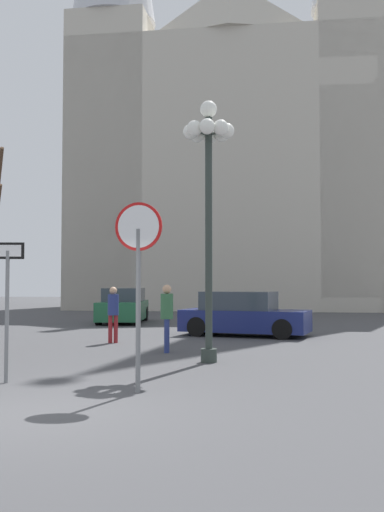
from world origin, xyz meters
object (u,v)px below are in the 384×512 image
object	(u,v)px
parked_car_far_green	(123,306)
parked_car_near_navy	(243,315)
pedestrian_standing	(113,309)
cathedral	(234,119)
one_way_arrow_sign	(7,294)
pedestrian_walking	(167,311)
street_lamp	(209,170)
stop_sign	(138,258)

from	to	relation	value
parked_car_far_green	parked_car_near_navy	bearing A→B (deg)	-46.66
parked_car_near_navy	pedestrian_standing	size ratio (longest dim) A/B	2.72
cathedral	one_way_arrow_sign	xyz separation A→B (m)	(-3.07, -29.26, -11.43)
one_way_arrow_sign	pedestrian_walking	size ratio (longest dim) A/B	1.45
street_lamp	one_way_arrow_sign	bearing A→B (deg)	-138.58
stop_sign	pedestrian_walking	world-z (taller)	stop_sign
cathedral	stop_sign	bearing A→B (deg)	-91.12
pedestrian_walking	pedestrian_standing	world-z (taller)	pedestrian_walking
street_lamp	pedestrian_walking	size ratio (longest dim) A/B	3.43
parked_car_near_navy	pedestrian_standing	distance (m)	4.59
pedestrian_standing	cathedral	bearing A→B (deg)	82.90
cathedral	parked_car_far_green	world-z (taller)	cathedral
street_lamp	pedestrian_walking	bearing A→B (deg)	125.94
street_lamp	pedestrian_standing	bearing A→B (deg)	129.60
one_way_arrow_sign	pedestrian_standing	xyz separation A→B (m)	(0.26, 6.71, -0.58)
stop_sign	parked_car_near_navy	xyz separation A→B (m)	(1.53, 9.95, -1.48)
pedestrian_walking	pedestrian_standing	distance (m)	2.84
one_way_arrow_sign	pedestrian_walking	world-z (taller)	one_way_arrow_sign
cathedral	parked_car_far_green	bearing A→B (deg)	-107.17
stop_sign	parked_car_far_green	world-z (taller)	stop_sign
stop_sign	pedestrian_walking	bearing A→B (deg)	93.49
cathedral	pedestrian_walking	xyz separation A→B (m)	(-0.90, -24.65, -11.96)
pedestrian_standing	parked_car_near_navy	bearing A→B (deg)	34.89
stop_sign	pedestrian_walking	xyz separation A→B (m)	(-0.32, 5.23, -1.13)
street_lamp	pedestrian_walking	xyz separation A→B (m)	(-1.19, 1.64, -3.26)
parked_car_far_green	stop_sign	bearing A→B (deg)	-76.26
parked_car_near_navy	parked_car_far_green	bearing A→B (deg)	133.34
parked_car_far_green	pedestrian_walking	size ratio (longest dim) A/B	2.46
parked_car_near_navy	parked_car_far_green	xyz separation A→B (m)	(-5.35, 5.67, 0.03)
cathedral	parked_car_far_green	xyz separation A→B (m)	(-4.40, -14.25, -12.28)
one_way_arrow_sign	street_lamp	distance (m)	5.25
one_way_arrow_sign	street_lamp	size ratio (longest dim) A/B	0.42
cathedral	stop_sign	world-z (taller)	cathedral
pedestrian_walking	parked_car_far_green	bearing A→B (deg)	108.61
stop_sign	one_way_arrow_sign	world-z (taller)	stop_sign
cathedral	parked_car_near_navy	size ratio (longest dim) A/B	8.92
pedestrian_walking	pedestrian_standing	xyz separation A→B (m)	(-1.91, 2.10, -0.05)
stop_sign	street_lamp	bearing A→B (deg)	76.33
parked_car_near_navy	street_lamp	bearing A→B (deg)	-95.92
cathedral	stop_sign	size ratio (longest dim) A/B	12.90
street_lamp	parked_car_near_navy	world-z (taller)	street_lamp
one_way_arrow_sign	parked_car_far_green	xyz separation A→B (m)	(-1.33, 15.00, -0.85)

